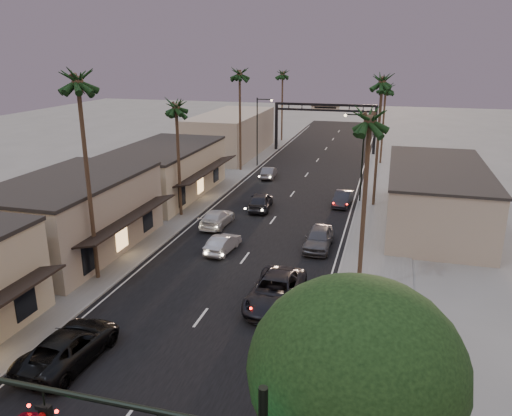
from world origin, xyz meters
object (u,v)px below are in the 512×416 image
Objects in this scene: palm_lc at (176,102)px; palm_rb at (383,77)px; corner_tree at (358,377)px; palm_rc at (386,85)px; palm_ld at (240,71)px; oncoming_silver at (223,243)px; curbside_near at (275,291)px; streetlight_right at (360,150)px; arch at (325,115)px; palm_far at (283,72)px; curbside_black at (297,349)px; palm_lb at (77,75)px; oncoming_pickup at (70,346)px; palm_ra at (370,113)px; streetlight_left at (259,126)px.

palm_lc is 19.07m from palm_rb.
palm_rc reaches higher than corner_tree.
oncoming_silver is (6.61, -26.22, -11.75)m from palm_ld.
palm_lc is at bearing 131.69° from curbside_near.
streetlight_right reaches higher than curbside_near.
palm_ld is (-8.60, -15.00, 6.88)m from arch.
palm_far is 2.53× the size of curbside_black.
palm_rb reaches higher than oncoming_silver.
corner_tree is at bearing -86.11° from streetlight_right.
palm_far is at bearing 105.80° from curbside_black.
corner_tree is 0.58× the size of palm_lb.
arch is at bearing -86.41° from oncoming_silver.
corner_tree is at bearing -57.66° from palm_lc.
oncoming_silver is at bearing 125.70° from curbside_black.
palm_far is 2.09× the size of curbside_near.
oncoming_pickup is at bearing -65.70° from palm_lb.
corner_tree is at bearing 160.03° from oncoming_pickup.
streetlight_right is 18.66m from palm_lc.
palm_lc reaches higher than corner_tree.
palm_rc is 53.23m from oncoming_pickup.
corner_tree is 0.72× the size of palm_lc.
palm_ra is at bearing -72.62° from palm_far.
palm_lb reaches higher than palm_rc.
arch is 2.91× the size of curbside_black.
curbside_black is (6.20, -53.77, -4.78)m from arch.
palm_rb is at bearing -110.78° from oncoming_pickup.
curbside_near is (-4.80, -2.28, -10.57)m from palm_ra.
streetlight_left is at bearing 110.03° from curbside_black.
palm_rb is at bearing -63.57° from palm_far.
palm_far reaches higher than palm_rc.
palm_rc reaches higher than curbside_near.
palm_ld is at bearing 110.81° from corner_tree.
palm_far is at bearing 89.25° from palm_ld.
streetlight_right reaches higher than arch.
palm_ra and palm_far have the same top height.
palm_lc is 0.86× the size of palm_rb.
curbside_black is (14.50, -61.78, -10.69)m from palm_far.
corner_tree reaches higher than oncoming_silver.
oncoming_pickup is (-13.30, -30.63, -11.59)m from palm_rb.
corner_tree is 0.98× the size of streetlight_right.
palm_ld is at bearing -119.25° from streetlight_left.
corner_tree is at bearing 124.61° from oncoming_silver.
streetlight_right is 0.63× the size of palm_rb.
streetlight_left reaches higher than corner_tree.
palm_ra is 2.23× the size of oncoming_pickup.
palm_lc is at bearing -90.41° from palm_far.
curbside_black is (13.12, -41.78, -4.57)m from streetlight_left.
palm_rb is at bearing 87.65° from curbside_black.
palm_ld is at bearing -119.83° from arch.
palm_ld is 37.34m from curbside_near.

